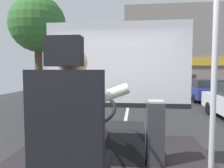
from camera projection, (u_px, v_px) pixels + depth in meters
ground at (129, 104)px, 10.81m from camera, size 18.00×44.00×0.06m
driver_seat at (71, 153)px, 1.39m from camera, size 0.48×0.48×1.33m
bus_driver at (76, 121)px, 1.51m from camera, size 0.78×0.60×0.82m
steering_console at (101, 140)px, 2.67m from camera, size 1.10×1.02×0.86m
handrail_pole at (214, 79)px, 1.63m from camera, size 0.04×0.04×2.10m
fare_box at (155, 132)px, 2.47m from camera, size 0.20×0.22×0.76m
windshield_panel at (117, 74)px, 3.57m from camera, size 2.50×0.08×1.48m
street_tree at (38, 25)px, 9.46m from camera, size 2.54×2.54×5.12m
shop_building at (185, 51)px, 18.49m from camera, size 10.70×5.07×6.91m
parked_car_blue at (204, 89)px, 11.94m from camera, size 1.83×3.97×1.21m
parked_car_red at (182, 82)px, 17.50m from camera, size 1.90×3.89×1.37m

